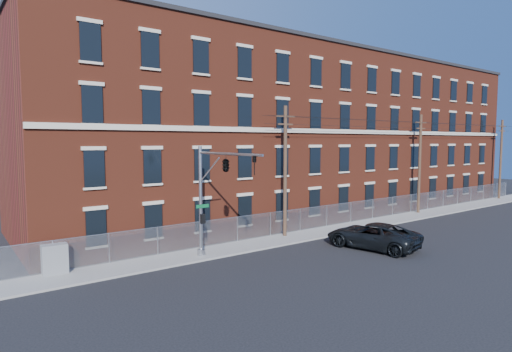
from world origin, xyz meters
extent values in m
plane|color=black|center=(0.00, 0.00, 0.00)|extent=(140.00, 140.00, 0.00)
cube|color=gray|center=(12.00, 5.00, 0.06)|extent=(65.00, 3.00, 0.12)
cube|color=maroon|center=(12.00, 14.00, 8.00)|extent=(55.00, 14.00, 16.00)
cube|color=black|center=(12.00, 14.00, 16.15)|extent=(55.30, 14.30, 0.30)
cube|color=beige|center=(12.00, 6.92, 8.30)|extent=(55.00, 0.18, 0.35)
cube|color=black|center=(-11.83, 6.94, 2.20)|extent=(1.20, 0.10, 2.20)
cube|color=black|center=(-11.83, 6.94, 5.80)|extent=(1.20, 0.10, 2.20)
cube|color=black|center=(-11.83, 6.94, 9.60)|extent=(1.20, 0.10, 2.20)
cube|color=black|center=(-11.83, 6.94, 13.20)|extent=(1.20, 0.10, 2.20)
cube|color=black|center=(-8.17, 6.94, 2.20)|extent=(1.20, 0.10, 2.20)
cube|color=black|center=(-8.17, 6.94, 5.80)|extent=(1.20, 0.10, 2.20)
cube|color=black|center=(-8.17, 6.94, 9.60)|extent=(1.20, 0.10, 2.20)
cube|color=black|center=(-8.17, 6.94, 13.20)|extent=(1.20, 0.10, 2.20)
cube|color=black|center=(-4.50, 6.94, 2.20)|extent=(1.20, 0.10, 2.20)
cube|color=black|center=(-4.50, 6.94, 5.80)|extent=(1.20, 0.10, 2.20)
cube|color=black|center=(-4.50, 6.94, 9.60)|extent=(1.20, 0.10, 2.20)
cube|color=black|center=(-4.50, 6.94, 13.20)|extent=(1.20, 0.10, 2.20)
cube|color=black|center=(-0.83, 6.94, 2.20)|extent=(1.20, 0.10, 2.20)
cube|color=black|center=(-0.83, 6.94, 5.80)|extent=(1.20, 0.10, 2.20)
cube|color=black|center=(-0.83, 6.94, 9.60)|extent=(1.20, 0.10, 2.20)
cube|color=black|center=(-0.83, 6.94, 13.20)|extent=(1.20, 0.10, 2.20)
cube|color=black|center=(2.83, 6.94, 2.20)|extent=(1.20, 0.10, 2.20)
cube|color=black|center=(2.83, 6.94, 5.80)|extent=(1.20, 0.10, 2.20)
cube|color=black|center=(2.83, 6.94, 9.60)|extent=(1.20, 0.10, 2.20)
cube|color=black|center=(2.83, 6.94, 13.20)|extent=(1.20, 0.10, 2.20)
cube|color=black|center=(6.50, 6.94, 2.20)|extent=(1.20, 0.10, 2.20)
cube|color=black|center=(6.50, 6.94, 5.80)|extent=(1.20, 0.10, 2.20)
cube|color=black|center=(6.50, 6.94, 9.60)|extent=(1.20, 0.10, 2.20)
cube|color=black|center=(6.50, 6.94, 13.20)|extent=(1.20, 0.10, 2.20)
cube|color=black|center=(10.17, 6.94, 2.20)|extent=(1.20, 0.10, 2.20)
cube|color=black|center=(10.17, 6.94, 5.80)|extent=(1.20, 0.10, 2.20)
cube|color=black|center=(10.17, 6.94, 9.60)|extent=(1.20, 0.10, 2.20)
cube|color=black|center=(10.17, 6.94, 13.20)|extent=(1.20, 0.10, 2.20)
cube|color=black|center=(13.83, 6.94, 2.20)|extent=(1.20, 0.10, 2.20)
cube|color=black|center=(13.83, 6.94, 5.80)|extent=(1.20, 0.10, 2.20)
cube|color=black|center=(13.83, 6.94, 9.60)|extent=(1.20, 0.10, 2.20)
cube|color=black|center=(13.83, 6.94, 13.20)|extent=(1.20, 0.10, 2.20)
cube|color=black|center=(17.50, 6.94, 2.20)|extent=(1.20, 0.10, 2.20)
cube|color=black|center=(17.50, 6.94, 5.80)|extent=(1.20, 0.10, 2.20)
cube|color=black|center=(17.50, 6.94, 9.60)|extent=(1.20, 0.10, 2.20)
cube|color=black|center=(17.50, 6.94, 13.20)|extent=(1.20, 0.10, 2.20)
cube|color=black|center=(21.17, 6.94, 2.20)|extent=(1.20, 0.10, 2.20)
cube|color=black|center=(21.17, 6.94, 5.80)|extent=(1.20, 0.10, 2.20)
cube|color=black|center=(21.17, 6.94, 9.60)|extent=(1.20, 0.10, 2.20)
cube|color=black|center=(21.17, 6.94, 13.20)|extent=(1.20, 0.10, 2.20)
cube|color=black|center=(24.83, 6.94, 2.20)|extent=(1.20, 0.10, 2.20)
cube|color=black|center=(24.83, 6.94, 5.80)|extent=(1.20, 0.10, 2.20)
cube|color=black|center=(24.83, 6.94, 9.60)|extent=(1.20, 0.10, 2.20)
cube|color=black|center=(24.83, 6.94, 13.20)|extent=(1.20, 0.10, 2.20)
cube|color=black|center=(28.50, 6.94, 2.20)|extent=(1.20, 0.10, 2.20)
cube|color=black|center=(28.50, 6.94, 5.80)|extent=(1.20, 0.10, 2.20)
cube|color=black|center=(28.50, 6.94, 9.60)|extent=(1.20, 0.10, 2.20)
cube|color=black|center=(28.50, 6.94, 13.20)|extent=(1.20, 0.10, 2.20)
cube|color=black|center=(32.17, 6.94, 2.20)|extent=(1.20, 0.10, 2.20)
cube|color=black|center=(32.17, 6.94, 5.80)|extent=(1.20, 0.10, 2.20)
cube|color=black|center=(32.17, 6.94, 9.60)|extent=(1.20, 0.10, 2.20)
cube|color=black|center=(32.17, 6.94, 13.20)|extent=(1.20, 0.10, 2.20)
cube|color=black|center=(35.83, 6.94, 2.20)|extent=(1.20, 0.10, 2.20)
cube|color=black|center=(35.83, 6.94, 5.80)|extent=(1.20, 0.10, 2.20)
cube|color=black|center=(35.83, 6.94, 9.60)|extent=(1.20, 0.10, 2.20)
cube|color=black|center=(35.83, 6.94, 13.20)|extent=(1.20, 0.10, 2.20)
cube|color=#A5A8AD|center=(12.00, 6.30, 1.02)|extent=(59.00, 0.02, 1.80)
cylinder|color=#9EA0A5|center=(12.00, 6.30, 1.92)|extent=(59.00, 0.04, 0.04)
cylinder|color=#9EA0A5|center=(-14.39, 6.30, 1.02)|extent=(0.06, 0.06, 1.85)
cylinder|color=#9EA0A5|center=(-11.29, 6.30, 1.02)|extent=(0.06, 0.06, 1.85)
cylinder|color=#9EA0A5|center=(-8.18, 6.30, 1.02)|extent=(0.06, 0.06, 1.85)
cylinder|color=#9EA0A5|center=(-5.08, 6.30, 1.02)|extent=(0.06, 0.06, 1.85)
cylinder|color=#9EA0A5|center=(-1.97, 6.30, 1.02)|extent=(0.06, 0.06, 1.85)
cylinder|color=#9EA0A5|center=(1.13, 6.30, 1.02)|extent=(0.06, 0.06, 1.85)
cylinder|color=#9EA0A5|center=(4.24, 6.30, 1.02)|extent=(0.06, 0.06, 1.85)
cylinder|color=#9EA0A5|center=(7.34, 6.30, 1.02)|extent=(0.06, 0.06, 1.85)
cylinder|color=#9EA0A5|center=(10.45, 6.30, 1.02)|extent=(0.06, 0.06, 1.85)
cylinder|color=#9EA0A5|center=(13.55, 6.30, 1.02)|extent=(0.06, 0.06, 1.85)
cylinder|color=#9EA0A5|center=(16.66, 6.30, 1.02)|extent=(0.06, 0.06, 1.85)
cylinder|color=#9EA0A5|center=(19.76, 6.30, 1.02)|extent=(0.06, 0.06, 1.85)
cylinder|color=#9EA0A5|center=(22.87, 6.30, 1.02)|extent=(0.06, 0.06, 1.85)
cylinder|color=#9EA0A5|center=(25.97, 6.30, 1.02)|extent=(0.06, 0.06, 1.85)
cylinder|color=#9EA0A5|center=(29.08, 6.30, 1.02)|extent=(0.06, 0.06, 1.85)
cylinder|color=#9EA0A5|center=(32.18, 6.30, 1.02)|extent=(0.06, 0.06, 1.85)
cylinder|color=#9EA0A5|center=(35.29, 6.30, 1.02)|extent=(0.06, 0.06, 1.85)
cylinder|color=#9EA0A5|center=(38.39, 6.30, 1.02)|extent=(0.06, 0.06, 1.85)
cylinder|color=#9EA0A5|center=(41.50, 6.30, 1.02)|extent=(0.06, 0.06, 1.85)
cylinder|color=#9EA0A5|center=(-6.00, 4.50, 3.62)|extent=(0.22, 0.22, 7.00)
cylinder|color=#9EA0A5|center=(-6.00, 4.50, 0.32)|extent=(0.50, 0.50, 0.40)
cylinder|color=#9EA0A5|center=(-6.00, 1.25, 6.72)|extent=(0.14, 6.50, 0.14)
cylinder|color=#9EA0A5|center=(-6.00, 3.30, 5.72)|extent=(0.08, 2.18, 1.56)
cube|color=#0C592D|center=(-5.95, 4.35, 3.32)|extent=(0.90, 0.03, 0.22)
cube|color=black|center=(-6.00, 4.25, 2.52)|extent=(0.25, 0.25, 0.60)
imported|color=black|center=(-6.00, -1.30, 6.17)|extent=(0.16, 0.20, 1.00)
imported|color=black|center=(-6.00, 1.50, 6.17)|extent=(0.53, 2.48, 1.00)
cylinder|color=#4A3325|center=(2.00, 5.60, 5.12)|extent=(0.28, 0.28, 10.00)
cube|color=#4A3325|center=(2.00, 5.60, 9.32)|extent=(1.80, 0.12, 0.12)
cube|color=#4A3325|center=(2.00, 5.60, 8.72)|extent=(1.40, 0.12, 0.12)
cylinder|color=#4A3325|center=(20.00, 5.60, 5.12)|extent=(0.28, 0.28, 10.00)
cube|color=#4A3325|center=(20.00, 5.60, 9.32)|extent=(1.80, 0.12, 0.12)
cube|color=#4A3325|center=(20.00, 5.60, 8.72)|extent=(1.40, 0.12, 0.12)
cylinder|color=#4A3325|center=(38.00, 5.60, 5.12)|extent=(0.28, 0.28, 10.00)
cube|color=#4A3325|center=(38.00, 5.60, 9.32)|extent=(1.80, 0.12, 0.12)
cube|color=#4A3325|center=(38.00, 5.60, 8.72)|extent=(1.40, 0.12, 0.12)
cylinder|color=black|center=(20.00, 5.30, 9.32)|extent=(40.00, 0.02, 0.02)
cylinder|color=black|center=(20.00, 5.90, 9.32)|extent=(40.00, 0.02, 0.02)
cylinder|color=black|center=(20.00, 5.60, 8.72)|extent=(40.00, 0.02, 0.02)
imported|color=black|center=(4.69, -0.61, 0.89)|extent=(4.22, 6.90, 1.79)
cube|color=slate|center=(-14.38, 5.95, 0.95)|extent=(1.34, 0.71, 1.65)
camera|label=1|loc=(-19.13, -19.11, 7.44)|focal=29.77mm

